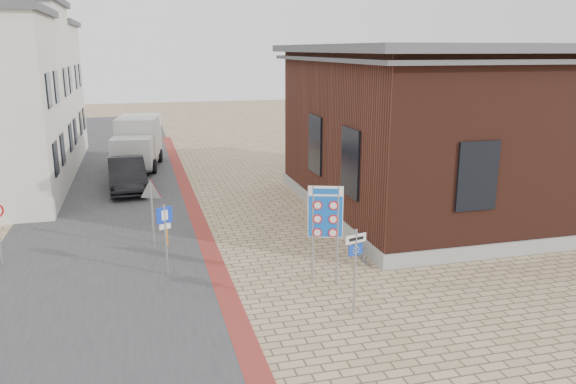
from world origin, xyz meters
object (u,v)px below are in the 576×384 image
bollard (166,231)px  border_sign (325,214)px  sedan (127,174)px  box_truck (138,142)px  parking_sign (165,229)px  essen_sign (355,259)px

bollard → border_sign: bearing=-46.7°
sedan → box_truck: 5.48m
border_sign → sedan: bearing=131.8°
sedan → box_truck: box_truck is taller
box_truck → parking_sign: box_truck is taller
border_sign → essen_sign: bearing=-68.0°
sedan → border_sign: (5.61, -13.00, 1.32)m
border_sign → essen_sign: size_ratio=1.28×
essen_sign → sedan: bearing=95.4°
sedan → parking_sign: parking_sign is taller
parking_sign → bollard: 2.86m
bollard → box_truck: bearing=93.2°
border_sign → bollard: (-4.24, 4.50, -1.59)m
essen_sign → bollard: essen_sign is taller
essen_sign → bollard: (-4.37, 6.50, -0.98)m
box_truck → bollard: 13.96m
parking_sign → bollard: bearing=66.1°
essen_sign → bollard: 7.89m
border_sign → essen_sign: border_sign is taller
border_sign → bollard: 6.39m
box_truck → essen_sign: size_ratio=2.50×
border_sign → box_truck: bearing=123.7°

